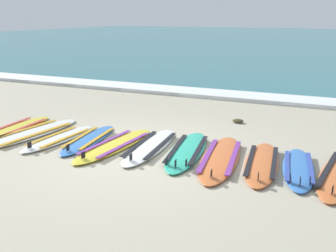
{
  "coord_description": "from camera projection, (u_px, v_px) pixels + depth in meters",
  "views": [
    {
      "loc": [
        3.22,
        -5.79,
        2.36
      ],
      "look_at": [
        0.1,
        1.14,
        0.25
      ],
      "focal_mm": 43.15,
      "sensor_mm": 36.0,
      "label": 1
    }
  ],
  "objects": [
    {
      "name": "surfboard_6",
      "position": [
        187.0,
        151.0,
        7.12
      ],
      "size": [
        0.96,
        2.35,
        0.18
      ],
      "color": "#2DB793",
      "rests_on": "ground"
    },
    {
      "name": "surfboard_8",
      "position": [
        262.0,
        163.0,
        6.54
      ],
      "size": [
        0.81,
        2.18,
        0.18
      ],
      "color": "orange",
      "rests_on": "ground"
    },
    {
      "name": "surfboard_9",
      "position": [
        298.0,
        168.0,
        6.3
      ],
      "size": [
        0.75,
        1.98,
        0.18
      ],
      "color": "#3875CC",
      "rests_on": "ground"
    },
    {
      "name": "surfboard_7",
      "position": [
        221.0,
        158.0,
        6.76
      ],
      "size": [
        0.97,
        2.48,
        0.18
      ],
      "color": "orange",
      "rests_on": "ground"
    },
    {
      "name": "surfboard_4",
      "position": [
        115.0,
        145.0,
        7.42
      ],
      "size": [
        0.71,
        2.34,
        0.18
      ],
      "color": "yellow",
      "rests_on": "ground"
    },
    {
      "name": "surfboard_0",
      "position": [
        13.0,
        129.0,
        8.45
      ],
      "size": [
        0.76,
        2.32,
        0.18
      ],
      "color": "yellow",
      "rests_on": "ground"
    },
    {
      "name": "surfboard_3",
      "position": [
        89.0,
        139.0,
        7.75
      ],
      "size": [
        0.79,
        2.06,
        0.18
      ],
      "color": "#3875CC",
      "rests_on": "ground"
    },
    {
      "name": "ground_plane",
      "position": [
        136.0,
        155.0,
        6.99
      ],
      "size": [
        80.0,
        80.0,
        0.0
      ],
      "primitive_type": "plane",
      "color": "#B7AD93"
    },
    {
      "name": "wave_foam_strip",
      "position": [
        227.0,
        95.0,
        11.91
      ],
      "size": [
        80.0,
        1.1,
        0.11
      ],
      "primitive_type": "cube",
      "color": "white",
      "rests_on": "ground"
    },
    {
      "name": "sea",
      "position": [
        316.0,
        40.0,
        37.78
      ],
      "size": [
        80.0,
        60.0,
        0.1
      ],
      "primitive_type": "cube",
      "color": "teal",
      "rests_on": "ground"
    },
    {
      "name": "surfboard_1",
      "position": [
        30.0,
        133.0,
        8.14
      ],
      "size": [
        0.88,
        2.62,
        0.18
      ],
      "color": "white",
      "rests_on": "ground"
    },
    {
      "name": "seaweed_clump_near_shoreline",
      "position": [
        238.0,
        121.0,
        9.07
      ],
      "size": [
        0.25,
        0.2,
        0.09
      ],
      "primitive_type": "ellipsoid",
      "color": "#4C4228",
      "rests_on": "ground"
    },
    {
      "name": "surfboard_2",
      "position": [
        59.0,
        138.0,
        7.82
      ],
      "size": [
        0.57,
        1.97,
        0.18
      ],
      "color": "white",
      "rests_on": "ground"
    },
    {
      "name": "surfboard_5",
      "position": [
        150.0,
        146.0,
        7.36
      ],
      "size": [
        0.79,
        2.3,
        0.18
      ],
      "color": "white",
      "rests_on": "ground"
    }
  ]
}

